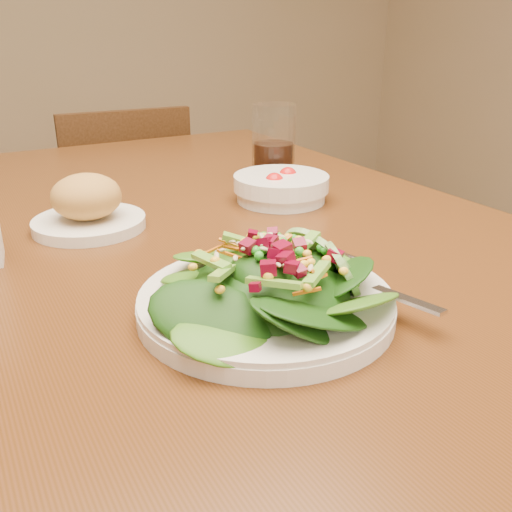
# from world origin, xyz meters

# --- Properties ---
(dining_table) EXTENTS (0.90, 1.40, 0.75)m
(dining_table) POSITION_xyz_m (0.00, 0.00, 0.65)
(dining_table) COLOR #4E2813
(dining_table) RESTS_ON ground_plane
(chair_far) EXTENTS (0.39, 0.40, 0.81)m
(chair_far) POSITION_xyz_m (0.15, 0.93, 0.43)
(chair_far) COLOR #422713
(chair_far) RESTS_ON ground_plane
(salad_plate) EXTENTS (0.26, 0.26, 0.08)m
(salad_plate) POSITION_xyz_m (-0.03, -0.25, 0.78)
(salad_plate) COLOR silver
(salad_plate) RESTS_ON dining_table
(bread_plate) EXTENTS (0.16, 0.16, 0.08)m
(bread_plate) POSITION_xyz_m (-0.13, 0.09, 0.78)
(bread_plate) COLOR silver
(bread_plate) RESTS_ON dining_table
(tomato_bowl) EXTENTS (0.16, 0.16, 0.05)m
(tomato_bowl) POSITION_xyz_m (0.18, 0.08, 0.77)
(tomato_bowl) COLOR silver
(tomato_bowl) RESTS_ON dining_table
(drinking_glass) EXTENTS (0.08, 0.08, 0.14)m
(drinking_glass) POSITION_xyz_m (0.23, 0.20, 0.81)
(drinking_glass) COLOR silver
(drinking_glass) RESTS_ON dining_table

